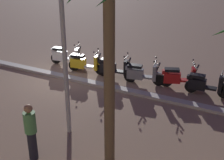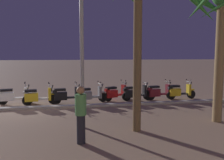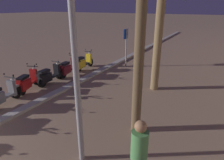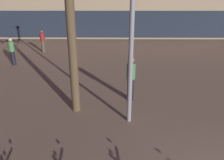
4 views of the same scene
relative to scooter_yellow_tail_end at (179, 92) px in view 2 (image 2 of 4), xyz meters
The scene contains 14 objects.
ground_plane 8.51m from the scooter_yellow_tail_end, ahead, with size 200.00×200.00×0.00m, color #93755B.
curb_strip 8.53m from the scooter_yellow_tail_end, ahead, with size 60.00×0.36×0.12m, color #ADA89E.
scooter_yellow_tail_end is the anchor object (origin of this frame).
scooter_maroon_second_in_line 1.27m from the scooter_yellow_tail_end, ahead, with size 1.83×0.63×1.17m.
scooter_black_mid_front 2.73m from the scooter_yellow_tail_end, ahead, with size 1.80×0.56×1.04m.
scooter_red_far_back 3.84m from the scooter_yellow_tail_end, ahead, with size 1.69×0.84×1.17m.
scooter_grey_mid_centre 5.35m from the scooter_yellow_tail_end, ahead, with size 1.75×0.64×1.17m.
scooter_black_last_in_row 6.67m from the scooter_yellow_tail_end, ahead, with size 1.77×0.56×1.17m.
scooter_yellow_gap_after_mid 8.15m from the scooter_yellow_tail_end, ahead, with size 1.85×0.58×1.17m.
scooter_white_lead_nearest 9.44m from the scooter_yellow_tail_end, ahead, with size 1.85×0.61×1.17m.
palm_tree_by_mall_entrance 5.97m from the scooter_yellow_tail_end, 81.78° to the left, with size 2.57×2.63×5.30m.
palm_tree_mid_walkway 7.78m from the scooter_yellow_tail_end, 51.64° to the left, with size 2.36×2.47×5.66m.
pedestrian_by_palm_tree 8.78m from the scooter_yellow_tail_end, 45.15° to the left, with size 0.34×0.34×1.75m.
street_lamp 8.59m from the scooter_yellow_tail_end, 37.40° to the left, with size 0.36×0.36×7.45m.
Camera 2 is at (-1.89, 12.36, 2.69)m, focal length 38.80 mm.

